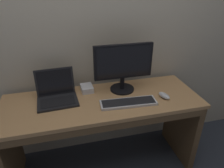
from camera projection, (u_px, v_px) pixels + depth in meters
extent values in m
plane|color=#2D333D|center=(104.00, 164.00, 2.10)|extent=(14.00, 14.00, 0.00)
cube|color=#ADA38E|center=(92.00, 7.00, 1.73)|extent=(4.71, 0.04, 2.93)
cube|color=#A87A4C|center=(102.00, 101.00, 1.75)|extent=(1.67, 0.59, 0.03)
cube|color=brown|center=(10.00, 152.00, 1.75)|extent=(0.06, 0.55, 0.74)
cube|color=brown|center=(181.00, 123.00, 2.10)|extent=(0.06, 0.55, 0.74)
cube|color=brown|center=(110.00, 127.00, 1.53)|extent=(1.60, 0.02, 0.06)
cube|color=black|center=(58.00, 102.00, 1.69)|extent=(0.34, 0.24, 0.02)
cube|color=black|center=(58.00, 102.00, 1.68)|extent=(0.28, 0.16, 0.00)
cube|color=black|center=(55.00, 82.00, 1.75)|extent=(0.32, 0.06, 0.23)
cube|color=black|center=(55.00, 82.00, 1.74)|extent=(0.29, 0.05, 0.20)
cylinder|color=black|center=(122.00, 89.00, 1.89)|extent=(0.22, 0.22, 0.02)
cylinder|color=black|center=(122.00, 82.00, 1.86)|extent=(0.04, 0.04, 0.12)
cube|color=black|center=(123.00, 61.00, 1.75)|extent=(0.51, 0.03, 0.30)
cube|color=black|center=(124.00, 62.00, 1.73)|extent=(0.47, 0.00, 0.27)
cube|color=#BCBCC1|center=(128.00, 103.00, 1.68)|extent=(0.47, 0.16, 0.02)
cube|color=black|center=(128.00, 101.00, 1.68)|extent=(0.44, 0.14, 0.00)
ellipsoid|color=#B7B7BC|center=(164.00, 96.00, 1.76)|extent=(0.09, 0.13, 0.04)
cube|color=silver|center=(87.00, 88.00, 1.86)|extent=(0.11, 0.14, 0.05)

